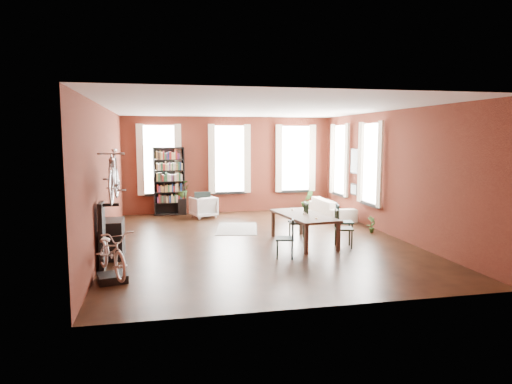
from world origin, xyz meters
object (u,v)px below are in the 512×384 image
object	(u,v)px
dining_table	(303,229)
dining_chair_b	(298,222)
dining_chair_a	(285,238)
console_table	(114,239)
dining_chair_c	(344,228)
white_armchair	(203,206)
bicycle_floor	(111,230)
plant_stand	(182,206)
bike_trainer	(112,278)
cream_sofa	(332,205)
bookshelf	(169,181)
dining_chair_d	(344,222)

from	to	relation	value
dining_table	dining_chair_b	xyz separation A→B (m)	(-0.05, 0.25, 0.12)
dining_chair_a	console_table	world-z (taller)	dining_chair_a
dining_chair_b	dining_chair_c	bearing A→B (deg)	51.51
dining_chair_a	white_armchair	size ratio (longest dim) A/B	1.13
console_table	bicycle_floor	bearing A→B (deg)	-85.89
plant_stand	bicycle_floor	world-z (taller)	bicycle_floor
dining_chair_c	bike_trainer	xyz separation A→B (m)	(-4.96, -1.54, -0.37)
cream_sofa	console_table	world-z (taller)	cream_sofa
dining_chair_b	bookshelf	xyz separation A→B (m)	(-2.96, 4.55, 0.63)
dining_chair_b	bicycle_floor	distance (m)	4.77
dining_table	bicycle_floor	bearing A→B (deg)	-161.07
white_armchair	bicycle_floor	bearing A→B (deg)	52.63
plant_stand	dining_chair_a	bearing A→B (deg)	-72.79
white_armchair	bicycle_floor	size ratio (longest dim) A/B	0.47
bookshelf	white_armchair	distance (m)	1.46
white_armchair	bike_trainer	world-z (taller)	white_armchair
dining_chair_a	bike_trainer	xyz separation A→B (m)	(-3.39, -0.93, -0.34)
dining_chair_a	dining_chair_d	size ratio (longest dim) A/B	0.94
bookshelf	bicycle_floor	world-z (taller)	bookshelf
dining_chair_c	bike_trainer	size ratio (longest dim) A/B	1.83
plant_stand	bicycle_floor	size ratio (longest dim) A/B	0.34
cream_sofa	bicycle_floor	size ratio (longest dim) A/B	1.34
bookshelf	console_table	world-z (taller)	bookshelf
dining_chair_a	white_armchair	bearing A→B (deg)	-151.69
dining_chair_b	bicycle_floor	bearing A→B (deg)	-54.87
bike_trainer	bicycle_floor	distance (m)	0.85
dining_chair_a	plant_stand	size ratio (longest dim) A/B	1.56
dining_chair_d	white_armchair	size ratio (longest dim) A/B	1.19
bookshelf	dining_chair_c	bearing A→B (deg)	-54.63
bookshelf	cream_sofa	distance (m)	5.28
dining_chair_d	console_table	world-z (taller)	dining_chair_d
bike_trainer	bicycle_floor	xyz separation A→B (m)	(0.00, -0.02, 0.85)
dining_chair_d	cream_sofa	world-z (taller)	dining_chair_d
console_table	dining_chair_b	bearing A→B (deg)	8.66
dining_chair_c	console_table	bearing A→B (deg)	102.85
dining_chair_a	bookshelf	world-z (taller)	bookshelf
bookshelf	plant_stand	bearing A→B (deg)	-6.60
cream_sofa	bicycle_floor	xyz separation A→B (m)	(-6.11, -5.22, 0.51)
dining_chair_c	white_armchair	world-z (taller)	dining_chair_c
dining_chair_d	bicycle_floor	world-z (taller)	bicycle_floor
dining_table	dining_chair_d	world-z (taller)	dining_chair_d
dining_chair_a	plant_stand	xyz separation A→B (m)	(-1.83, 5.92, -0.15)
dining_chair_a	dining_chair_d	distance (m)	2.35
dining_chair_a	bookshelf	bearing A→B (deg)	-144.14
dining_chair_b	dining_chair_d	world-z (taller)	dining_chair_b
dining_chair_d	cream_sofa	bearing A→B (deg)	-3.42
plant_stand	bicycle_floor	bearing A→B (deg)	-102.76
dining_table	plant_stand	bearing A→B (deg)	110.89
dining_chair_b	bicycle_floor	xyz separation A→B (m)	(-4.12, -2.36, 0.45)
bookshelf	dining_chair_b	bearing A→B (deg)	-56.93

